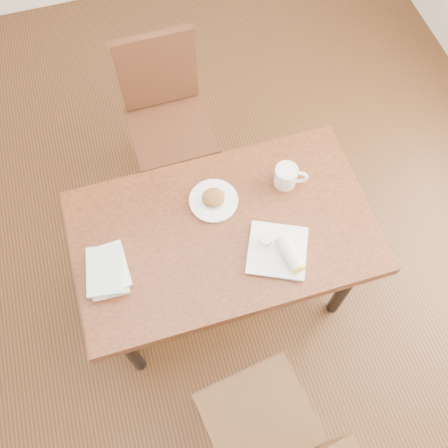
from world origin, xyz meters
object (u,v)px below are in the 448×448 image
object	(u,v)px
coffee_mug	(287,176)
plate_burrito	(281,251)
plate_scone	(214,200)
chair_far	(166,110)
table	(224,238)
book_stack	(108,270)
chair_near	(272,441)

from	to	relation	value
coffee_mug	plate_burrito	size ratio (longest dim) A/B	0.45
plate_scone	coffee_mug	bearing A→B (deg)	0.96
chair_far	plate_burrito	world-z (taller)	chair_far
coffee_mug	plate_burrito	distance (m)	0.34
chair_far	plate_burrito	xyz separation A→B (m)	(0.25, -1.01, 0.23)
table	coffee_mug	xyz separation A→B (m)	(0.32, 0.14, 0.14)
plate_scone	plate_burrito	xyz separation A→B (m)	(0.19, -0.31, 0.00)
coffee_mug	book_stack	distance (m)	0.84
coffee_mug	plate_burrito	xyz separation A→B (m)	(-0.13, -0.31, -0.03)
chair_far	plate_scone	world-z (taller)	chair_far
book_stack	chair_near	bearing A→B (deg)	-60.02
plate_burrito	book_stack	bearing A→B (deg)	170.31
plate_scone	coffee_mug	distance (m)	0.33
table	book_stack	bearing A→B (deg)	-173.79
chair_near	plate_scone	xyz separation A→B (m)	(0.05, 0.96, 0.22)
plate_scone	coffee_mug	xyz separation A→B (m)	(0.33, 0.01, 0.03)
table	book_stack	world-z (taller)	book_stack
table	plate_scone	xyz separation A→B (m)	(-0.01, 0.14, 0.11)
plate_scone	plate_burrito	distance (m)	0.36
plate_burrito	plate_scone	bearing A→B (deg)	122.28
table	plate_burrito	size ratio (longest dim) A/B	4.05
table	book_stack	distance (m)	0.51
coffee_mug	chair_far	bearing A→B (deg)	119.02
chair_near	chair_far	distance (m)	1.66
plate_scone	coffee_mug	size ratio (longest dim) A/B	1.48
chair_near	coffee_mug	distance (m)	1.06
table	book_stack	xyz separation A→B (m)	(-0.49, -0.05, 0.11)
chair_far	coffee_mug	size ratio (longest dim) A/B	6.77
table	chair_near	xyz separation A→B (m)	(-0.05, -0.82, -0.12)
chair_near	plate_burrito	bearing A→B (deg)	69.48
chair_near	chair_far	size ratio (longest dim) A/B	1.00
chair_far	plate_scone	bearing A→B (deg)	-85.16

